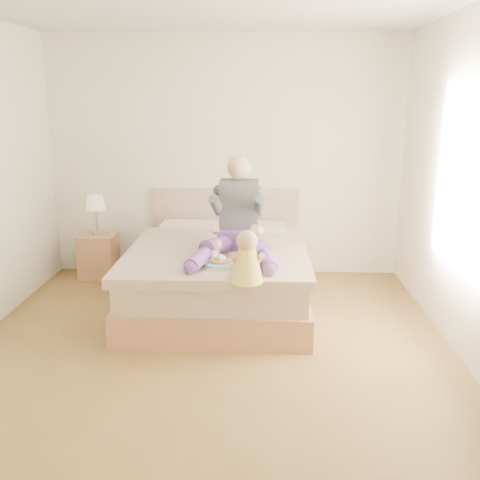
{
  "coord_description": "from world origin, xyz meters",
  "views": [
    {
      "loc": [
        0.4,
        -3.99,
        1.99
      ],
      "look_at": [
        0.23,
        0.59,
        0.78
      ],
      "focal_mm": 40.0,
      "sensor_mm": 36.0,
      "label": 1
    }
  ],
  "objects_px": {
    "tray": "(231,261)",
    "baby": "(247,261)",
    "nightstand": "(99,256)",
    "adult": "(237,224)",
    "bed": "(219,272)"
  },
  "relations": [
    {
      "from": "tray",
      "to": "baby",
      "type": "bearing_deg",
      "value": -80.04
    },
    {
      "from": "baby",
      "to": "tray",
      "type": "bearing_deg",
      "value": 102.69
    },
    {
      "from": "nightstand",
      "to": "adult",
      "type": "distance_m",
      "value": 2.03
    },
    {
      "from": "adult",
      "to": "baby",
      "type": "bearing_deg",
      "value": -80.38
    },
    {
      "from": "adult",
      "to": "tray",
      "type": "distance_m",
      "value": 0.49
    },
    {
      "from": "bed",
      "to": "baby",
      "type": "distance_m",
      "value": 1.25
    },
    {
      "from": "bed",
      "to": "nightstand",
      "type": "xyz_separation_m",
      "value": [
        -1.45,
        0.76,
        -0.07
      ]
    },
    {
      "from": "tray",
      "to": "baby",
      "type": "xyz_separation_m",
      "value": [
        0.15,
        -0.44,
        0.14
      ]
    },
    {
      "from": "baby",
      "to": "adult",
      "type": "bearing_deg",
      "value": 91.42
    },
    {
      "from": "bed",
      "to": "adult",
      "type": "bearing_deg",
      "value": -52.47
    },
    {
      "from": "tray",
      "to": "baby",
      "type": "distance_m",
      "value": 0.49
    },
    {
      "from": "bed",
      "to": "tray",
      "type": "xyz_separation_m",
      "value": [
        0.16,
        -0.68,
        0.32
      ]
    },
    {
      "from": "tray",
      "to": "adult",
      "type": "bearing_deg",
      "value": 76.36
    },
    {
      "from": "bed",
      "to": "adult",
      "type": "relative_size",
      "value": 2.0
    },
    {
      "from": "nightstand",
      "to": "adult",
      "type": "height_order",
      "value": "adult"
    }
  ]
}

